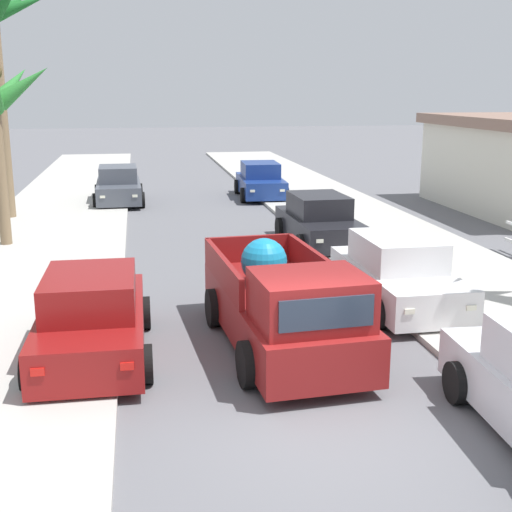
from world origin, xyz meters
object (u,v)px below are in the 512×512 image
Objects in this scene: pickup_truck at (284,308)px; car_left_near at (92,318)px; car_right_far at (260,181)px; car_right_mid at (319,222)px; car_left_far at (119,186)px; car_left_mid at (397,274)px.

car_left_near is (-3.36, 0.31, -0.10)m from pickup_truck.
car_right_far is at bearing 70.45° from car_left_near.
car_right_far is (-0.06, 9.51, 0.00)m from car_right_mid.
car_left_near is at bearing -128.31° from car_right_mid.
pickup_truck is 1.25× the size of car_left_near.
car_left_near and car_left_far have the same top height.
car_right_mid is at bearing -89.61° from car_right_far.
car_left_near is 0.99× the size of car_right_far.
car_left_far and car_right_far have the same top height.
car_left_mid is 0.99× the size of car_right_mid.
car_left_mid is 0.99× the size of car_left_far.
car_left_mid is 15.61m from car_right_far.
car_left_mid and car_right_far have the same top height.
car_left_mid and car_right_mid have the same top height.
car_left_mid is at bearing -89.19° from car_right_mid.
car_left_near is at bearing -90.29° from car_left_far.
car_right_far is (-0.15, 15.61, 0.00)m from car_left_mid.
car_right_mid is 1.00× the size of car_left_far.
car_right_far is (6.10, 0.49, 0.00)m from car_left_far.
car_left_mid is at bearing 15.94° from car_left_near.
car_right_mid is (2.89, 8.22, -0.10)m from pickup_truck.
car_right_far is at bearing 80.95° from pickup_truck.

